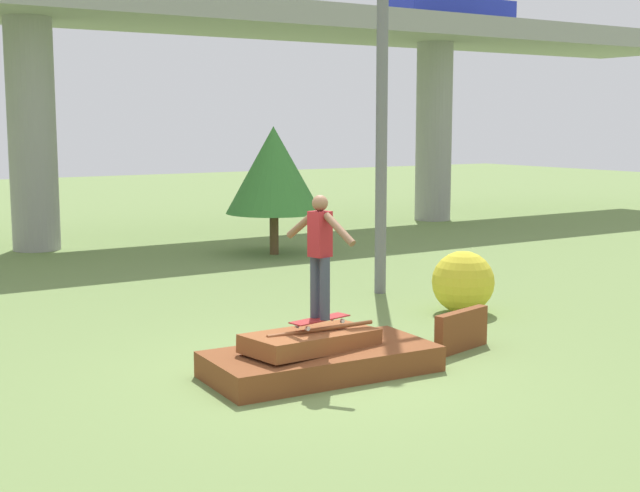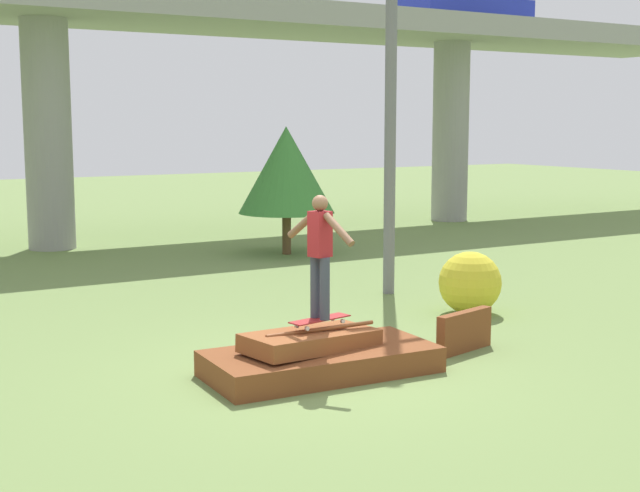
% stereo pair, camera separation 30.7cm
% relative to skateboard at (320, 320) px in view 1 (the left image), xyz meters
% --- Properties ---
extents(ground_plane, '(80.00, 80.00, 0.00)m').
position_rel_skateboard_xyz_m(ground_plane, '(-0.03, -0.08, -0.65)').
color(ground_plane, olive).
extents(scrap_pile, '(2.81, 1.43, 0.57)m').
position_rel_skateboard_xyz_m(scrap_pile, '(-0.06, -0.07, -0.44)').
color(scrap_pile, brown).
rests_on(scrap_pile, ground_plane).
extents(scrap_plank_loose, '(1.03, 0.39, 0.53)m').
position_rel_skateboard_xyz_m(scrap_plank_loose, '(2.14, -0.13, -0.38)').
color(scrap_plank_loose, brown).
rests_on(scrap_plank_loose, ground_plane).
extents(skateboard, '(0.85, 0.37, 0.09)m').
position_rel_skateboard_xyz_m(skateboard, '(0.00, 0.00, 0.00)').
color(skateboard, maroon).
rests_on(skateboard, scrap_pile).
extents(skater, '(0.31, 1.13, 1.49)m').
position_rel_skateboard_xyz_m(skater, '(0.00, 0.00, 0.86)').
color(skater, '#383D4C').
rests_on(skater, skateboard).
extents(highway_overpass, '(44.00, 4.18, 5.99)m').
position_rel_skateboard_xyz_m(highway_overpass, '(-0.03, 12.41, 4.59)').
color(highway_overpass, gray).
rests_on(highway_overpass, ground_plane).
extents(car_on_overpass_left, '(4.10, 1.71, 1.49)m').
position_rel_skateboard_xyz_m(car_on_overpass_left, '(12.88, 12.85, 5.95)').
color(car_on_overpass_left, '#1E2D9E').
rests_on(car_on_overpass_left, highway_overpass).
extents(utility_pole, '(1.30, 0.20, 8.64)m').
position_rel_skateboard_xyz_m(utility_pole, '(3.62, 3.68, 3.80)').
color(utility_pole, slate).
rests_on(utility_pole, ground_plane).
extents(tree_behind_left, '(2.19, 2.19, 2.91)m').
position_rel_skateboard_xyz_m(tree_behind_left, '(4.35, 8.75, 1.28)').
color(tree_behind_left, brown).
rests_on(tree_behind_left, ground_plane).
extents(bush_yellow_flowering, '(0.99, 0.99, 0.99)m').
position_rel_skateboard_xyz_m(bush_yellow_flowering, '(3.73, 1.64, -0.15)').
color(bush_yellow_flowering, gold).
rests_on(bush_yellow_flowering, ground_plane).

